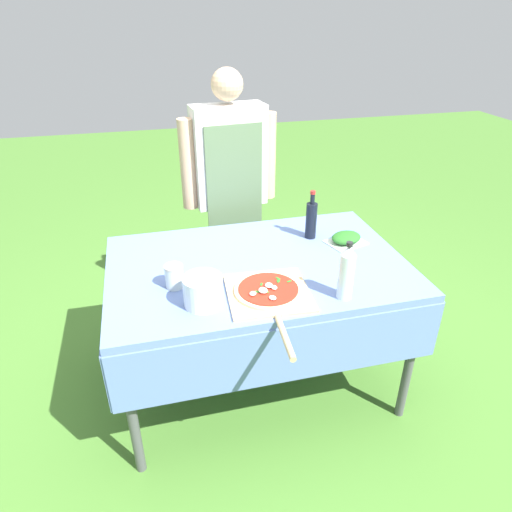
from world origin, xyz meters
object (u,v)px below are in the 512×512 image
Objects in this scene: prep_table at (258,277)px; sauce_jar at (174,277)px; herb_container at (346,238)px; water_bottle at (347,272)px; mixing_tub at (203,291)px; person_cook at (230,181)px; pizza_on_peel at (269,293)px; oil_bottle at (311,219)px.

sauce_jar is (-0.40, -0.11, 0.12)m from prep_table.
herb_container is at bearing 12.78° from sauce_jar.
prep_table is at bearing -169.35° from herb_container.
water_bottle is 0.51m from herb_container.
sauce_jar is at bearing 122.38° from mixing_tub.
mixing_tub is at bearing 170.54° from water_bottle.
person_cook reaches higher than pizza_on_peel.
person_cook is 5.95× the size of oil_bottle.
sauce_jar is at bearing 159.49° from pizza_on_peel.
sauce_jar is at bearing -157.17° from oil_bottle.
water_bottle reaches higher than pizza_on_peel.
water_bottle is (-0.06, -0.56, 0.02)m from oil_bottle.
prep_table is 0.43m from oil_bottle.
sauce_jar is (-0.67, 0.26, -0.08)m from water_bottle.
prep_table is 2.33× the size of pizza_on_peel.
oil_bottle reaches higher than prep_table.
pizza_on_peel is at bearing -94.81° from prep_table.
mixing_tub is at bearing -178.26° from pizza_on_peel.
prep_table is 0.76m from person_cook.
mixing_tub reaches higher than prep_table.
herb_container is 0.86m from mixing_tub.
water_bottle is 1.16× the size of herb_container.
person_cook is at bearing 126.72° from herb_container.
mixing_tub is at bearing 66.72° from person_cook.
pizza_on_peel is 2.72× the size of herb_container.
herb_container is (0.15, -0.11, -0.08)m from oil_bottle.
prep_table is 5.48× the size of oil_bottle.
pizza_on_peel is at bearing -2.13° from mixing_tub.
pizza_on_peel is at bearing -144.12° from herb_container.
mixing_tub is at bearing -143.48° from oil_bottle.
water_bottle is at bearing -114.89° from herb_container.
herb_container is at bearing 39.74° from pizza_on_peel.
prep_table is 0.51m from herb_container.
sauce_jar reaches higher than prep_table.
mixing_tub reaches higher than pizza_on_peel.
oil_bottle is 1.00× the size of water_bottle.
herb_container reaches higher than prep_table.
water_bottle is at bearing -12.00° from pizza_on_peel.
person_cook reaches higher than herb_container.
prep_table is at bearing 82.91° from person_cook.
prep_table is 0.92× the size of person_cook.
prep_table is at bearing -149.25° from oil_bottle.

